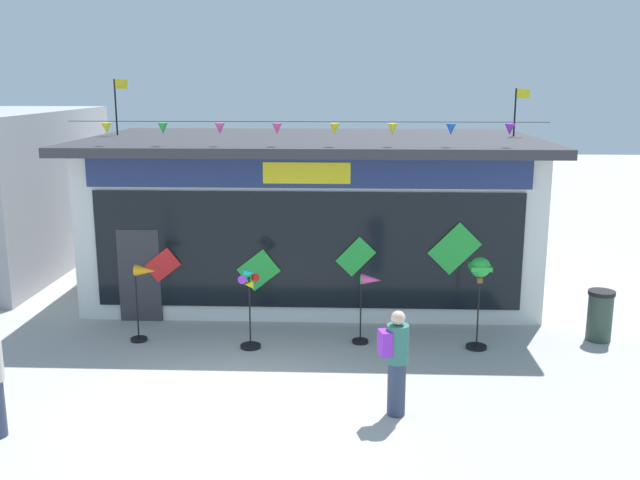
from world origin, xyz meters
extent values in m
plane|color=#ADAAA5|center=(0.00, 0.00, 0.00)|extent=(80.00, 80.00, 0.00)
cube|color=silver|center=(0.91, 6.40, 1.79)|extent=(9.92, 5.09, 3.58)
cube|color=#333338|center=(0.91, 5.96, 3.68)|extent=(10.32, 5.95, 0.20)
cube|color=navy|center=(0.91, 3.81, 3.22)|extent=(9.13, 0.08, 0.62)
cube|color=yellow|center=(0.91, 3.78, 3.22)|extent=(1.79, 0.04, 0.43)
cube|color=black|center=(0.91, 3.82, 1.59)|extent=(8.93, 0.06, 2.48)
cube|color=#333338|center=(-2.66, 3.82, 1.00)|extent=(0.90, 0.07, 2.00)
cube|color=red|center=(-2.14, 3.76, 1.26)|extent=(0.79, 0.03, 0.76)
cube|color=green|center=(-0.10, 3.76, 1.16)|extent=(0.93, 0.03, 0.91)
cube|color=green|center=(1.93, 3.76, 1.48)|extent=(0.85, 0.03, 0.85)
cube|color=green|center=(3.96, 3.76, 1.67)|extent=(1.11, 0.03, 1.12)
cylinder|color=black|center=(0.91, 3.56, 4.26)|extent=(9.52, 0.01, 0.01)
cone|color=yellow|center=(-3.08, 3.56, 4.12)|extent=(0.20, 0.20, 0.22)
cone|color=green|center=(-1.94, 3.56, 4.12)|extent=(0.20, 0.20, 0.22)
cone|color=#EA4CA3|center=(-0.80, 3.56, 4.12)|extent=(0.20, 0.20, 0.22)
cone|color=#EA4CA3|center=(0.34, 3.56, 4.12)|extent=(0.20, 0.20, 0.22)
cone|color=yellow|center=(1.48, 3.56, 4.12)|extent=(0.20, 0.20, 0.22)
cone|color=yellow|center=(2.62, 3.56, 4.12)|extent=(0.20, 0.20, 0.22)
cone|color=blue|center=(3.77, 3.56, 4.12)|extent=(0.20, 0.20, 0.22)
cone|color=purple|center=(4.91, 3.56, 4.12)|extent=(0.20, 0.20, 0.22)
cylinder|color=black|center=(-3.80, 6.40, 4.43)|extent=(0.04, 0.04, 1.31)
cube|color=yellow|center=(-3.64, 6.40, 4.97)|extent=(0.32, 0.02, 0.22)
cylinder|color=black|center=(5.62, 6.40, 4.33)|extent=(0.04, 0.04, 1.10)
cube|color=yellow|center=(5.78, 6.40, 4.76)|extent=(0.32, 0.02, 0.22)
cylinder|color=black|center=(-2.37, 2.59, 0.03)|extent=(0.33, 0.33, 0.06)
cylinder|color=black|center=(-2.37, 2.59, 0.72)|extent=(0.03, 0.03, 1.44)
cone|color=orange|center=(-2.16, 2.59, 1.44)|extent=(0.43, 0.27, 0.22)
cylinder|color=purple|center=(-2.37, 2.59, 1.44)|extent=(0.03, 0.16, 0.16)
cylinder|color=black|center=(-0.10, 2.31, 0.03)|extent=(0.39, 0.39, 0.06)
cylinder|color=black|center=(-0.10, 2.31, 0.70)|extent=(0.03, 0.03, 1.40)
cylinder|color=black|center=(-0.10, 2.27, 1.40)|extent=(0.06, 0.04, 0.06)
cone|color=red|center=(0.01, 2.27, 1.40)|extent=(0.16, 0.17, 0.16)
cone|color=#19B7BC|center=(-0.10, 2.27, 1.51)|extent=(0.17, 0.16, 0.16)
cone|color=purple|center=(-0.21, 2.27, 1.40)|extent=(0.16, 0.17, 0.16)
cone|color=yellow|center=(-0.10, 2.27, 1.28)|extent=(0.17, 0.16, 0.16)
cylinder|color=black|center=(2.03, 2.67, 0.03)|extent=(0.32, 0.32, 0.06)
cylinder|color=black|center=(2.03, 2.67, 0.65)|extent=(0.03, 0.03, 1.29)
cone|color=#EA4CA3|center=(2.22, 2.67, 1.29)|extent=(0.42, 0.29, 0.21)
cylinder|color=green|center=(2.03, 2.67, 1.29)|extent=(0.03, 0.16, 0.16)
cylinder|color=black|center=(4.27, 2.46, 0.03)|extent=(0.40, 0.40, 0.06)
cylinder|color=black|center=(4.27, 2.46, 0.71)|extent=(0.03, 0.03, 1.43)
sphere|color=green|center=(4.27, 2.46, 1.62)|extent=(0.38, 0.38, 0.38)
cube|color=green|center=(4.27, 2.46, 1.62)|extent=(0.39, 0.39, 0.08)
cube|color=brown|center=(4.27, 2.46, 1.37)|extent=(0.10, 0.10, 0.10)
cylinder|color=#333D56|center=(2.54, -0.40, 0.43)|extent=(0.28, 0.28, 0.86)
cylinder|color=#337066|center=(2.54, -0.40, 1.16)|extent=(0.34, 0.34, 0.60)
sphere|color=beige|center=(2.54, -0.40, 1.57)|extent=(0.22, 0.22, 0.22)
cube|color=purple|center=(2.35, -0.46, 1.19)|extent=(0.22, 0.29, 0.38)
cylinder|color=#2D4238|center=(6.77, 3.03, 0.47)|extent=(0.48, 0.48, 0.94)
cylinder|color=black|center=(6.77, 3.03, 0.98)|extent=(0.52, 0.52, 0.08)
camera|label=1|loc=(1.80, -10.65, 5.06)|focal=40.11mm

